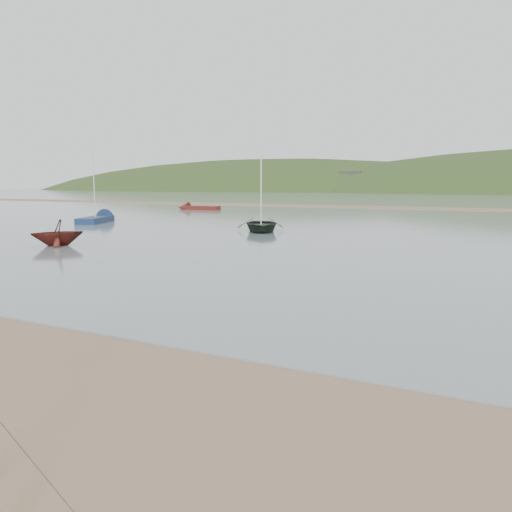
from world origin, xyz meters
The scene contains 6 objects.
ground centered at (0.00, 0.00, 0.00)m, with size 560.00×560.00×0.00m, color #82654B.
sandbar centered at (0.00, 70.00, 0.07)m, with size 560.00×7.00×0.07m, color #82654B.
boat_dark centered at (-12.07, 28.53, 2.34)m, with size 3.29×0.95×4.61m, color black.
boat_red centered at (-17.68, 15.72, 1.38)m, with size 2.31×1.41×2.68m, color #4E1712.
dinghy_red_far centered at (-34.74, 52.55, 0.29)m, with size 5.96×1.99×1.42m.
sailboat_blue_near centered at (-29.30, 30.98, 0.30)m, with size 4.37×6.85×6.75m.
Camera 1 is at (5.56, -4.65, 3.36)m, focal length 38.00 mm.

